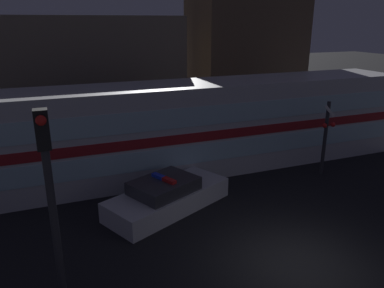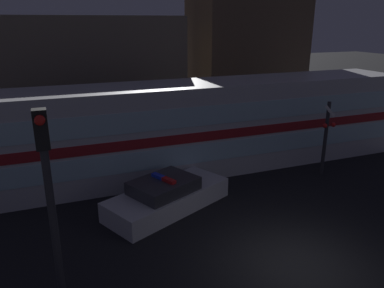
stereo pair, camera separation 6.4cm
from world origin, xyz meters
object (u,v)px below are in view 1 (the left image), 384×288
train (211,126)px  police_car (167,196)px  crossing_signal_near (326,136)px  traffic_light_corner (50,188)px

train → police_car: size_ratio=3.80×
train → crossing_signal_near: (4.23, -2.68, -0.20)m
train → traffic_light_corner: size_ratio=4.02×
crossing_signal_near → traffic_light_corner: traffic_light_corner is taller
police_car → crossing_signal_near: size_ratio=1.52×
police_car → traffic_light_corner: traffic_light_corner is taller
traffic_light_corner → train: bearing=43.2°
crossing_signal_near → train: bearing=147.6°
police_car → traffic_light_corner: bearing=-163.8°
police_car → crossing_signal_near: crossing_signal_near is taller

